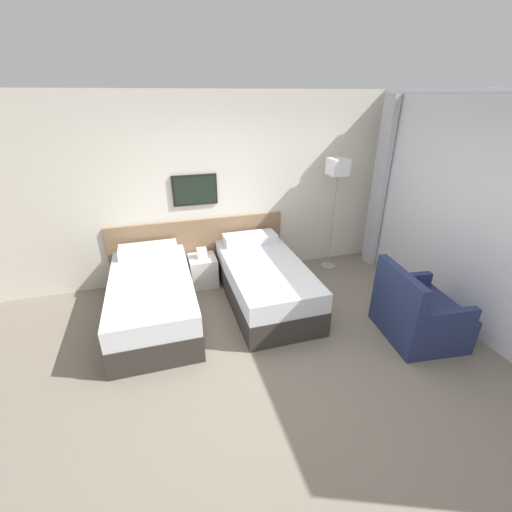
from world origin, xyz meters
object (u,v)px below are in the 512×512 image
bed_near_door (153,298)px  nightstand (203,270)px  floor_lamp (337,175)px  bed_near_window (264,281)px  armchair (417,315)px

bed_near_door → nightstand: size_ratio=3.37×
nightstand → floor_lamp: bearing=-0.9°
bed_near_window → floor_lamp: size_ratio=1.10×
bed_near_door → bed_near_window: (1.49, 0.00, 0.00)m
floor_lamp → armchair: 2.30m
armchair → nightstand: bearing=55.3°
nightstand → floor_lamp: 2.47m
bed_near_window → floor_lamp: (1.35, 0.68, 1.23)m
bed_near_door → nightstand: bearing=43.8°
bed_near_door → nightstand: 1.03m
nightstand → bed_near_window: bearing=-43.8°
bed_near_window → nightstand: size_ratio=3.37×
bed_near_door → floor_lamp: size_ratio=1.10×
bed_near_window → floor_lamp: 1.95m
nightstand → armchair: size_ratio=0.60×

